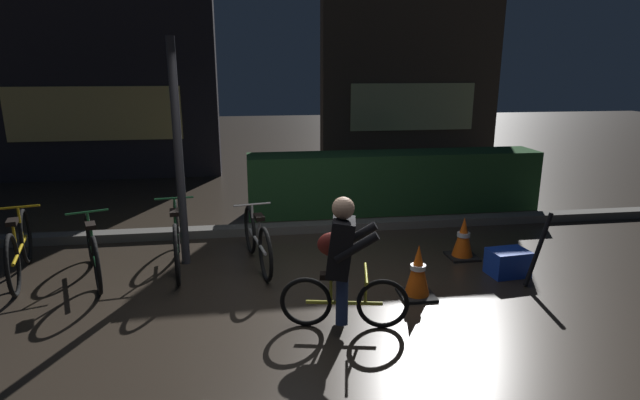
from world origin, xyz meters
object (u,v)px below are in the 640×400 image
at_px(parked_bike_left_mid, 93,250).
at_px(parked_bike_center_right, 257,240).
at_px(parked_bike_center_left, 177,238).
at_px(traffic_cone_near, 418,272).
at_px(traffic_cone_far, 463,238).
at_px(blue_crate, 508,262).
at_px(parked_bike_leftmost, 19,248).
at_px(closed_umbrella, 538,249).
at_px(cyclist, 342,262).
at_px(street_post, 179,156).

distance_m(parked_bike_left_mid, parked_bike_center_right, 1.85).
height_order(parked_bike_center_left, traffic_cone_near, parked_bike_center_left).
distance_m(traffic_cone_far, blue_crate, 0.67).
bearing_deg(parked_bike_leftmost, parked_bike_left_mid, -113.17).
xyz_separation_m(parked_bike_left_mid, parked_bike_center_right, (1.85, 0.10, -0.01)).
xyz_separation_m(parked_bike_leftmost, closed_umbrella, (5.72, -0.97, 0.04)).
relative_size(parked_bike_left_mid, parked_bike_center_right, 0.98).
bearing_deg(parked_bike_leftmost, traffic_cone_far, -106.13).
xyz_separation_m(parked_bike_leftmost, traffic_cone_far, (5.23, -0.14, -0.10)).
distance_m(parked_bike_leftmost, blue_crate, 5.58).
distance_m(traffic_cone_near, traffic_cone_far, 1.36).
relative_size(parked_bike_leftmost, blue_crate, 3.72).
distance_m(parked_bike_left_mid, traffic_cone_near, 3.62).
height_order(parked_bike_leftmost, parked_bike_left_mid, parked_bike_leftmost).
distance_m(traffic_cone_near, blue_crate, 1.29).
xyz_separation_m(parked_bike_left_mid, closed_umbrella, (4.90, -0.85, 0.06)).
bearing_deg(parked_bike_center_right, parked_bike_center_left, 74.36).
bearing_deg(parked_bike_center_left, parked_bike_center_right, -102.70).
bearing_deg(cyclist, parked_bike_leftmost, 166.08).
relative_size(parked_bike_left_mid, cyclist, 1.20).
bearing_deg(traffic_cone_far, street_post, 174.79).
bearing_deg(parked_bike_center_right, parked_bike_leftmost, 79.34).
distance_m(parked_bike_leftmost, traffic_cone_near, 4.45).
relative_size(parked_bike_leftmost, closed_umbrella, 1.93).
distance_m(traffic_cone_far, closed_umbrella, 0.98).
bearing_deg(parked_bike_center_left, parked_bike_leftmost, 85.03).
relative_size(parked_bike_center_left, closed_umbrella, 2.02).
height_order(traffic_cone_far, cyclist, cyclist).
bearing_deg(closed_umbrella, blue_crate, 99.47).
height_order(parked_bike_leftmost, traffic_cone_near, parked_bike_leftmost).
height_order(traffic_cone_near, closed_umbrella, closed_umbrella).
bearing_deg(traffic_cone_near, parked_bike_leftmost, 165.37).
bearing_deg(traffic_cone_near, closed_umbrella, 6.02).
bearing_deg(parked_bike_left_mid, parked_bike_center_right, -106.71).
distance_m(parked_bike_leftmost, traffic_cone_far, 5.23).
relative_size(parked_bike_leftmost, parked_bike_left_mid, 1.09).
height_order(street_post, parked_bike_center_left, street_post).
height_order(parked_bike_left_mid, cyclist, cyclist).
xyz_separation_m(traffic_cone_far, cyclist, (-1.83, -1.47, 0.37)).
bearing_deg(closed_umbrella, traffic_cone_near, 157.05).
relative_size(parked_bike_center_left, traffic_cone_near, 2.99).
bearing_deg(street_post, parked_bike_left_mid, -162.92).
relative_size(parked_bike_leftmost, parked_bike_center_left, 0.95).
height_order(parked_bike_center_left, blue_crate, parked_bike_center_left).
xyz_separation_m(street_post, blue_crate, (3.73, -0.90, -1.18)).
height_order(parked_bike_leftmost, blue_crate, parked_bike_leftmost).
height_order(street_post, traffic_cone_far, street_post).
bearing_deg(parked_bike_center_left, traffic_cone_far, -100.57).
bearing_deg(traffic_cone_far, parked_bike_center_right, 177.46).
xyz_separation_m(cyclist, closed_umbrella, (2.32, 0.64, -0.24)).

